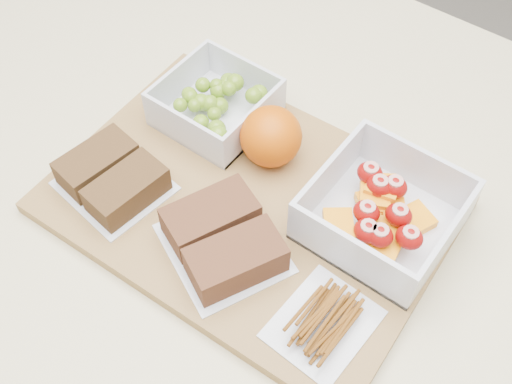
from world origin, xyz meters
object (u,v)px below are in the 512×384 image
cutting_board (248,204)px  sandwich_bag_center (223,239)px  orange (271,136)px  sandwich_bag_left (112,177)px  pretzel_bag (324,319)px  grape_container (217,104)px  fruit_container (382,213)px

cutting_board → sandwich_bag_center: sandwich_bag_center is taller
orange → sandwich_bag_left: bearing=-129.3°
sandwich_bag_center → pretzel_bag: size_ratio=1.50×
cutting_board → sandwich_bag_center: bearing=-77.6°
grape_container → orange: size_ratio=1.71×
fruit_container → sandwich_bag_center: (-0.12, -0.12, -0.00)m
fruit_container → sandwich_bag_center: fruit_container is taller
cutting_board → sandwich_bag_left: 0.15m
cutting_board → orange: (-0.02, 0.07, 0.04)m
grape_container → fruit_container: bearing=-5.2°
fruit_container → orange: (-0.15, 0.01, 0.01)m
pretzel_bag → cutting_board: bearing=153.1°
pretzel_bag → grape_container: bearing=148.8°
orange → fruit_container: bearing=-3.3°
cutting_board → fruit_container: 0.15m
sandwich_bag_left → cutting_board: bearing=29.5°
grape_container → fruit_container: (0.24, -0.02, 0.00)m
fruit_container → sandwich_bag_center: size_ratio=0.91×
fruit_container → sandwich_bag_left: 0.30m
sandwich_bag_left → sandwich_bag_center: sandwich_bag_center is taller
grape_container → orange: bearing=-8.6°
orange → pretzel_bag: orange is taller
sandwich_bag_center → pretzel_bag: 0.13m
grape_container → pretzel_bag: bearing=-31.2°
sandwich_bag_center → fruit_container: bearing=46.6°
sandwich_bag_left → pretzel_bag: size_ratio=1.18×
orange → sandwich_bag_left: size_ratio=0.56×
cutting_board → sandwich_bag_left: bearing=-152.8°
sandwich_bag_left → pretzel_bag: bearing=-0.1°
cutting_board → orange: 0.08m
pretzel_bag → sandwich_bag_left: bearing=179.9°
grape_container → sandwich_bag_center: 0.19m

